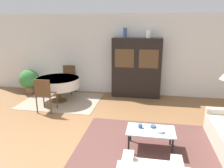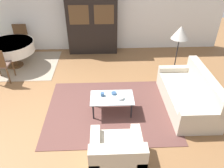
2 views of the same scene
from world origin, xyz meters
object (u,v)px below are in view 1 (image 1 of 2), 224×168
at_px(bowl, 160,131).
at_px(dining_table, 58,83).
at_px(cup, 140,126).
at_px(vase_short, 149,34).
at_px(bowl_small, 153,126).
at_px(coffee_table, 151,132).
at_px(potted_plant, 29,80).
at_px(dining_chair_far, 68,77).
at_px(dining_chair_near, 45,93).
at_px(display_cabinet, 136,68).
at_px(vase_tall, 125,33).

bearing_deg(bowl, dining_table, 142.73).
distance_m(cup, vase_short, 3.51).
bearing_deg(cup, bowl_small, 12.26).
height_order(dining_table, vase_short, vase_short).
bearing_deg(cup, vase_short, 89.05).
height_order(coffee_table, potted_plant, potted_plant).
xyz_separation_m(coffee_table, bowl_small, (0.05, 0.12, 0.06)).
bearing_deg(dining_table, dining_chair_far, 90.00).
height_order(dining_table, potted_plant, potted_plant).
bearing_deg(dining_chair_near, cup, -26.08).
relative_size(dining_table, bowl, 8.51).
bearing_deg(dining_chair_near, coffee_table, -25.52).
bearing_deg(dining_chair_far, cup, 130.90).
height_order(display_cabinet, dining_table, display_cabinet).
height_order(cup, potted_plant, potted_plant).
bearing_deg(bowl_small, dining_chair_far, 133.97).
height_order(coffee_table, bowl_small, bowl_small).
xyz_separation_m(dining_chair_near, cup, (2.66, -1.30, -0.12)).
xyz_separation_m(dining_chair_near, potted_plant, (-1.35, 1.51, -0.07)).
bearing_deg(vase_short, potted_plant, -175.84).
bearing_deg(dining_chair_near, bowl, -25.13).
relative_size(dining_chair_near, dining_chair_far, 1.00).
xyz_separation_m(bowl_small, potted_plant, (-4.26, 2.76, 0.06)).
xyz_separation_m(dining_chair_far, vase_short, (2.71, 0.04, 1.50)).
distance_m(display_cabinet, dining_chair_far, 2.40).
height_order(dining_table, cup, dining_table).
relative_size(display_cabinet, vase_tall, 6.27).
relative_size(dining_chair_near, vase_short, 4.23).
height_order(dining_table, vase_tall, vase_tall).
xyz_separation_m(coffee_table, vase_tall, (-0.90, 3.18, 1.74)).
bearing_deg(bowl, potted_plant, 146.16).
relative_size(vase_tall, vase_short, 1.38).
bearing_deg(display_cabinet, bowl_small, -79.81).
height_order(display_cabinet, potted_plant, display_cabinet).
xyz_separation_m(dining_chair_near, vase_short, (2.71, 1.81, 1.50)).
height_order(dining_chair_near, cup, dining_chair_near).
bearing_deg(potted_plant, coffee_table, -34.37).
bearing_deg(display_cabinet, dining_chair_far, -179.10).
bearing_deg(dining_chair_far, display_cabinet, -179.10).
relative_size(coffee_table, vase_short, 4.12).
relative_size(display_cabinet, cup, 23.45).
bearing_deg(bowl_small, vase_short, 93.73).
xyz_separation_m(display_cabinet, dining_table, (-2.36, -0.92, -0.37)).
relative_size(dining_table, cup, 16.08).
height_order(coffee_table, dining_table, dining_table).
distance_m(coffee_table, dining_chair_far, 4.26).
height_order(bowl_small, vase_tall, vase_tall).
height_order(dining_chair_near, bowl_small, dining_chair_near).
xyz_separation_m(bowl, bowl_small, (-0.12, 0.17, -0.01)).
distance_m(bowl, vase_tall, 3.79).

